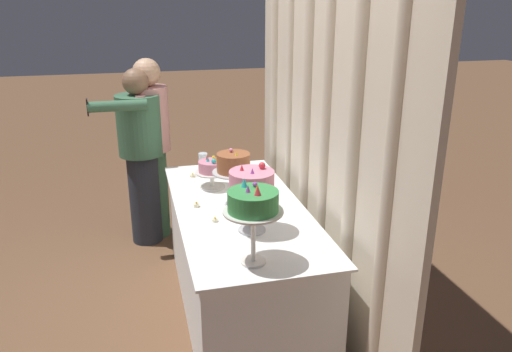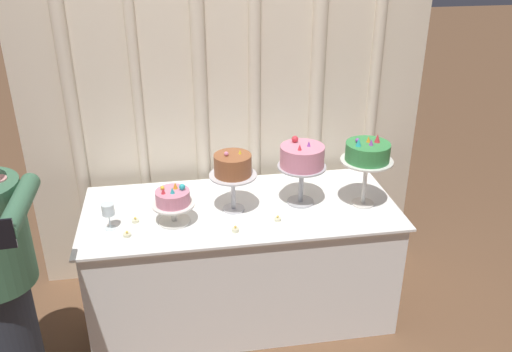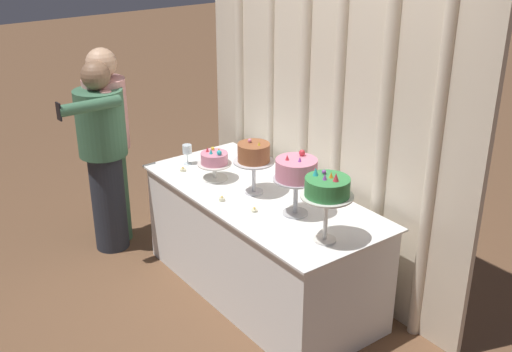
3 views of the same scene
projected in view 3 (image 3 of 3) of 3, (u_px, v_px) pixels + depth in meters
The scene contains 14 objects.
ground_plane at pixel (249, 294), 4.46m from camera, with size 24.00×24.00×0.00m, color brown.
draped_curtain at pixel (325, 78), 4.21m from camera, with size 2.60×0.16×2.81m.
cake_table at pixel (261, 243), 4.37m from camera, with size 1.85×0.82×0.76m.
cake_display_leftmost at pixel (214, 161), 4.39m from camera, with size 0.24×0.24×0.23m.
cake_display_midleft at pixel (254, 155), 4.12m from camera, with size 0.27×0.27×0.38m.
cake_display_midright at pixel (296, 172), 3.83m from camera, with size 0.29×0.29×0.41m.
cake_display_rightmost at pixel (327, 190), 3.50m from camera, with size 0.30×0.30×0.44m.
wine_glass at pixel (187, 150), 4.65m from camera, with size 0.07×0.07×0.15m.
tealight_far_left at pixel (183, 170), 4.57m from camera, with size 0.04×0.04×0.03m.
tealight_near_left at pixel (203, 167), 4.62m from camera, with size 0.04×0.04×0.03m.
tealight_near_right at pixel (222, 199), 4.11m from camera, with size 0.04×0.04×0.04m.
tealight_far_right at pixel (254, 210), 3.97m from camera, with size 0.04×0.04×0.03m.
guest_man_dark_suit at pixel (109, 139), 4.87m from camera, with size 0.47×0.41×1.58m.
guest_girl_blue_dress at pixel (103, 152), 4.76m from camera, with size 0.51×0.61×1.51m.
Camera 3 is at (3.05, -2.19, 2.55)m, focal length 44.20 mm.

